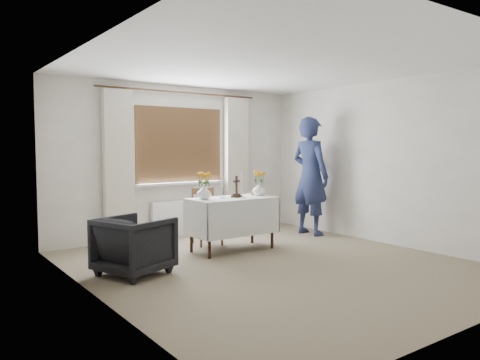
% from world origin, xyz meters
% --- Properties ---
extents(ground, '(5.00, 5.00, 0.00)m').
position_xyz_m(ground, '(0.00, 0.00, 0.00)').
color(ground, gray).
rests_on(ground, ground).
extents(altar_table, '(1.24, 0.64, 0.76)m').
position_xyz_m(altar_table, '(0.05, 1.01, 0.38)').
color(altar_table, silver).
rests_on(altar_table, ground).
extents(wooden_chair, '(0.46, 0.46, 0.86)m').
position_xyz_m(wooden_chair, '(-0.02, 1.59, 0.43)').
color(wooden_chair, '#4E351B').
rests_on(wooden_chair, ground).
extents(armchair, '(0.96, 0.95, 0.68)m').
position_xyz_m(armchair, '(-1.61, 0.64, 0.34)').
color(armchair, black).
rests_on(armchair, ground).
extents(person, '(0.53, 0.76, 1.99)m').
position_xyz_m(person, '(1.84, 1.27, 1.00)').
color(person, navy).
rests_on(person, ground).
extents(radiator, '(1.10, 0.10, 0.60)m').
position_xyz_m(radiator, '(0.00, 2.42, 0.30)').
color(radiator, white).
rests_on(radiator, ground).
extents(wooden_cross, '(0.17, 0.15, 0.31)m').
position_xyz_m(wooden_cross, '(0.12, 1.02, 0.92)').
color(wooden_cross, black).
rests_on(wooden_cross, altar_table).
extents(candlestick_left, '(0.11, 0.11, 0.33)m').
position_xyz_m(candlestick_left, '(-0.10, 1.06, 0.93)').
color(candlestick_left, silver).
rests_on(candlestick_left, altar_table).
extents(candlestick_right, '(0.12, 0.12, 0.35)m').
position_xyz_m(candlestick_right, '(0.19, 0.98, 0.94)').
color(candlestick_right, silver).
rests_on(candlestick_right, altar_table).
extents(flower_vase_left, '(0.22, 0.22, 0.20)m').
position_xyz_m(flower_vase_left, '(-0.39, 1.08, 0.86)').
color(flower_vase_left, silver).
rests_on(flower_vase_left, altar_table).
extents(flower_vase_right, '(0.25, 0.25, 0.20)m').
position_xyz_m(flower_vase_right, '(0.52, 1.01, 0.86)').
color(flower_vase_right, silver).
rests_on(flower_vase_right, altar_table).
extents(wicker_basket, '(0.21, 0.21, 0.07)m').
position_xyz_m(wicker_basket, '(0.57, 1.11, 0.80)').
color(wicker_basket, brown).
rests_on(wicker_basket, altar_table).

